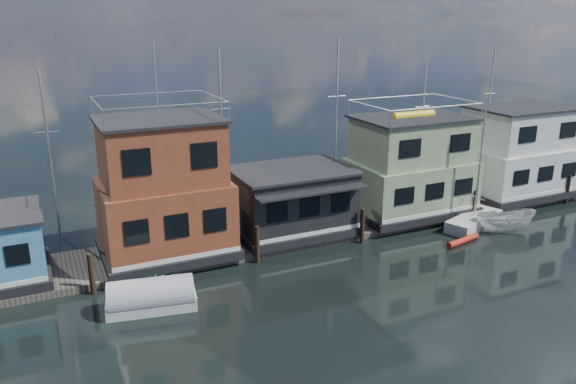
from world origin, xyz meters
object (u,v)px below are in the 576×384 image
houseboat_green (410,167)px  dinghy_teal (152,278)px  houseboat_white (518,153)px  tarp_runabout (151,297)px  houseboat_red (164,191)px  red_kayak (463,241)px  houseboat_dark (292,200)px  motorboat (505,221)px  day_sailer (474,220)px

houseboat_green → dinghy_teal: size_ratio=2.43×
houseboat_white → tarp_runabout: houseboat_white is taller
houseboat_red → tarp_runabout: 6.95m
houseboat_white → red_kayak: houseboat_white is taller
houseboat_white → dinghy_teal: bearing=-174.0°
houseboat_white → red_kayak: size_ratio=3.12×
houseboat_red → dinghy_teal: (-1.56, -3.02, -3.75)m
houseboat_white → houseboat_dark: bearing=-179.9°
houseboat_white → tarp_runabout: 29.80m
motorboat → tarp_runabout: tarp_runabout is taller
houseboat_red → houseboat_green: bearing=0.0°
red_kayak → dinghy_teal: (-18.67, 2.58, 0.16)m
houseboat_white → motorboat: 8.44m
houseboat_red → day_sailer: 20.43m
houseboat_white → dinghy_teal: size_ratio=2.43×
houseboat_red → houseboat_dark: houseboat_red is taller
houseboat_dark → tarp_runabout: size_ratio=1.67×
dinghy_teal → tarp_runabout: tarp_runabout is taller
houseboat_dark → motorboat: bearing=-21.7°
motorboat → day_sailer: bearing=59.2°
houseboat_green → tarp_runabout: size_ratio=1.90×
houseboat_dark → tarp_runabout: houseboat_dark is taller
dinghy_teal → houseboat_green: bearing=-94.4°
motorboat → dinghy_teal: bearing=106.6°
houseboat_white → red_kayak: bearing=-150.5°
houseboat_red → day_sailer: (19.77, -3.62, -3.66)m
houseboat_green → houseboat_white: houseboat_green is taller
motorboat → houseboat_white: bearing=-27.3°
houseboat_red → dinghy_teal: 5.06m
houseboat_green → houseboat_dark: bearing=-179.9°
houseboat_white → tarp_runabout: (-29.12, -5.64, -2.90)m
dinghy_teal → day_sailer: bearing=-105.2°
houseboat_green → houseboat_white: (10.00, -0.00, -0.01)m
houseboat_red → houseboat_green: houseboat_red is taller
houseboat_dark → tarp_runabout: bearing=-151.0°
tarp_runabout → red_kayak: bearing=10.2°
dinghy_teal → motorboat: motorboat is taller
houseboat_white → motorboat: size_ratio=2.16×
red_kayak → day_sailer: (2.66, 1.98, 0.25)m
motorboat → tarp_runabout: bearing=113.2°
red_kayak → dinghy_teal: bearing=160.5°
motorboat → day_sailer: day_sailer is taller
houseboat_red → day_sailer: bearing=-10.4°
red_kayak → day_sailer: day_sailer is taller
houseboat_white → day_sailer: day_sailer is taller
day_sailer → houseboat_green: bearing=107.0°
red_kayak → day_sailer: size_ratio=0.35×
houseboat_white → dinghy_teal: 28.89m
dinghy_teal → motorboat: (22.51, -2.17, 0.39)m
tarp_runabout → day_sailer: day_sailer is taller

